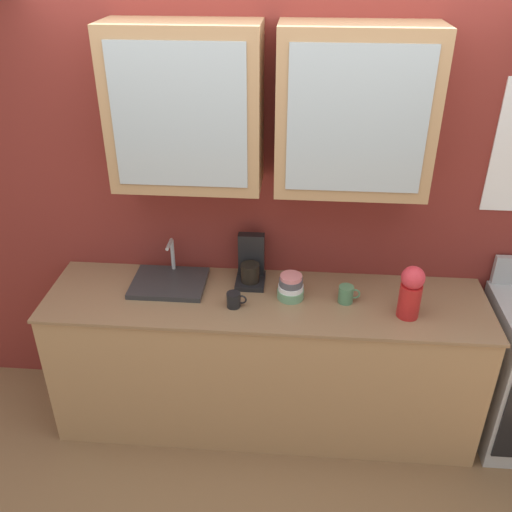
% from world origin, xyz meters
% --- Properties ---
extents(ground_plane, '(10.00, 10.00, 0.00)m').
position_xyz_m(ground_plane, '(0.00, 0.00, 0.00)').
color(ground_plane, brown).
extents(back_wall_unit, '(4.42, 0.44, 2.74)m').
position_xyz_m(back_wall_unit, '(0.00, 0.31, 1.53)').
color(back_wall_unit, maroon).
rests_on(back_wall_unit, ground_plane).
extents(counter, '(2.52, 0.63, 0.92)m').
position_xyz_m(counter, '(0.00, 0.00, 0.46)').
color(counter, '#A87F56').
rests_on(counter, ground_plane).
extents(sink_faucet, '(0.43, 0.34, 0.24)m').
position_xyz_m(sink_faucet, '(-0.58, 0.10, 0.94)').
color(sink_faucet, '#2D2D30').
rests_on(sink_faucet, counter).
extents(bowl_stack, '(0.15, 0.15, 0.15)m').
position_xyz_m(bowl_stack, '(0.14, 0.02, 0.99)').
color(bowl_stack, '#669972').
rests_on(bowl_stack, counter).
extents(vase, '(0.13, 0.13, 0.31)m').
position_xyz_m(vase, '(0.78, -0.10, 1.08)').
color(vase, '#B21E1E').
rests_on(vase, counter).
extents(cup_near_sink, '(0.11, 0.08, 0.09)m').
position_xyz_m(cup_near_sink, '(-0.17, -0.09, 0.97)').
color(cup_near_sink, black).
rests_on(cup_near_sink, counter).
extents(cup_near_bowls, '(0.12, 0.08, 0.10)m').
position_xyz_m(cup_near_bowls, '(0.45, 0.01, 0.97)').
color(cup_near_bowls, '#4C7F59').
rests_on(cup_near_bowls, counter).
extents(coffee_maker, '(0.17, 0.20, 0.29)m').
position_xyz_m(coffee_maker, '(-0.10, 0.19, 1.03)').
color(coffee_maker, black).
rests_on(coffee_maker, counter).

